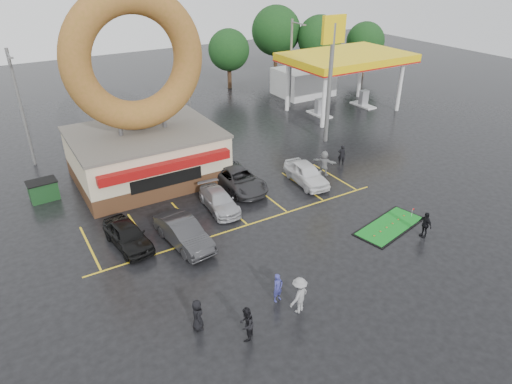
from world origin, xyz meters
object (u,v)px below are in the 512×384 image
streetlight_left (21,106)px  car_silver (219,200)px  streetlight_mid (188,79)px  gas_station (327,70)px  car_dgrey (184,233)px  dumpster (43,191)px  car_black (128,235)px  putting_green (389,226)px  person_cameraman (425,224)px  person_blue (278,288)px  streetlight_right (291,62)px  car_white (306,173)px  car_grey (238,179)px  shell_sign (332,57)px  donut_shop (142,121)px

streetlight_left → car_silver: streetlight_left is taller
streetlight_left → car_silver: size_ratio=2.13×
streetlight_mid → car_silver: (-4.59, -14.80, -4.17)m
gas_station → streetlight_left: streetlight_left is taller
car_dgrey → dumpster: 11.63m
car_black → car_dgrey: car_dgrey is taller
car_dgrey → putting_green: (11.61, -4.78, -0.73)m
car_dgrey → car_black: bearing=144.9°
streetlight_left → car_black: streetlight_left is taller
dumpster → person_cameraman: bearing=-44.5°
car_silver → dumpster: bearing=147.6°
car_black → car_dgrey: bearing=-35.3°
car_black → dumpster: size_ratio=2.34×
car_black → person_blue: (4.81, -8.31, 0.05)m
streetlight_right → putting_green: bearing=-110.3°
car_silver → streetlight_right: bearing=48.4°
person_cameraman → putting_green: bearing=-146.2°
streetlight_right → car_white: (-9.43, -15.69, -4.03)m
streetlight_right → car_black: (-22.99, -16.90, -4.06)m
person_cameraman → streetlight_right: bearing=168.9°
car_grey → person_blue: 12.01m
streetlight_mid → person_cameraman: (4.37, -23.98, -3.97)m
car_white → putting_green: (0.86, -7.51, -0.72)m
streetlight_right → car_white: size_ratio=2.03×
car_dgrey → putting_green: size_ratio=0.88×
car_dgrey → person_blue: person_blue is taller
shell_sign → person_blue: size_ratio=6.88×
car_black → car_silver: car_black is taller
car_black → streetlight_right: bearing=29.4°
streetlight_left → car_grey: 17.33m
gas_station → car_white: bearing=-132.4°
streetlight_mid → shell_sign: bearing=-44.7°
car_silver → car_white: (7.16, 0.11, 0.14)m
streetlight_right → car_dgrey: bearing=-137.6°
streetlight_right → person_blue: 31.34m
car_white → person_blue: 12.93m
person_cameraman → dumpster: bearing=-125.6°
person_blue → streetlight_right: bearing=41.6°
streetlight_left → dumpster: (-0.24, -6.50, -4.13)m
car_white → person_blue: size_ratio=2.88×
streetlight_left → car_dgrey: size_ratio=1.93×
gas_station → dumpster: size_ratio=7.58×
donut_shop → dumpster: (-7.24, 0.45, -3.81)m
person_cameraman → dumpster: 24.86m
person_blue → dumpster: bearing=103.1°
car_white → person_cameraman: (1.80, -9.29, 0.06)m
donut_shop → person_cameraman: donut_shop is taller
car_grey → putting_green: 10.82m
streetlight_left → putting_green: (17.42, -21.20, -4.74)m
gas_station → putting_green: (-12.58, -22.22, -3.66)m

